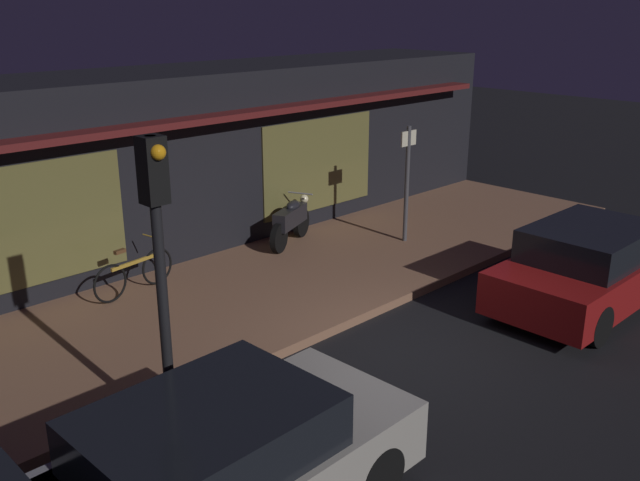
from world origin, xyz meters
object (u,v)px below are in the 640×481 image
(motorcycle, at_px, (291,220))
(traffic_light_pole, at_px, (159,243))
(bicycle_parked, at_px, (134,273))
(parked_car_across, at_px, (591,266))
(parked_car_far, at_px, (218,470))
(sign_post, at_px, (407,177))

(motorcycle, height_order, traffic_light_pole, traffic_light_pole)
(motorcycle, bearing_deg, traffic_light_pole, -143.60)
(bicycle_parked, xyz_separation_m, parked_car_across, (5.36, -5.48, 0.20))
(traffic_light_pole, height_order, parked_car_far, traffic_light_pole)
(parked_car_far, bearing_deg, traffic_light_pole, 73.17)
(bicycle_parked, height_order, traffic_light_pole, traffic_light_pole)
(sign_post, distance_m, parked_car_far, 8.79)
(bicycle_parked, relative_size, sign_post, 0.69)
(motorcycle, height_order, parked_car_across, parked_car_across)
(sign_post, xyz_separation_m, parked_car_across, (-0.10, -4.02, -0.81))
(sign_post, height_order, parked_car_across, sign_post)
(traffic_light_pole, relative_size, parked_car_across, 0.88)
(motorcycle, bearing_deg, bicycle_parked, -179.01)
(motorcycle, distance_m, sign_post, 2.52)
(parked_car_across, bearing_deg, bicycle_parked, 134.36)
(bicycle_parked, height_order, parked_car_across, parked_car_across)
(sign_post, distance_m, traffic_light_pole, 7.80)
(motorcycle, xyz_separation_m, parked_car_across, (1.71, -5.54, 0.06))
(bicycle_parked, bearing_deg, motorcycle, 0.99)
(motorcycle, xyz_separation_m, parked_car_far, (-5.95, -5.56, 0.06))
(bicycle_parked, relative_size, parked_car_far, 0.40)
(sign_post, xyz_separation_m, parked_car_far, (-7.77, -4.05, -0.81))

